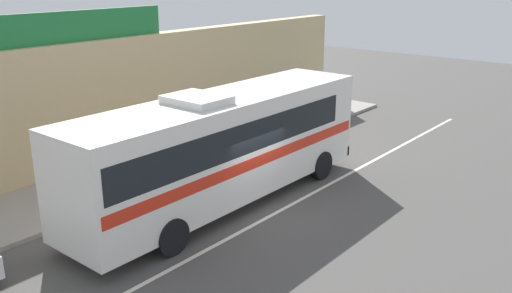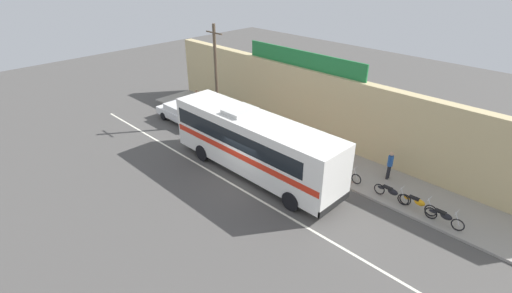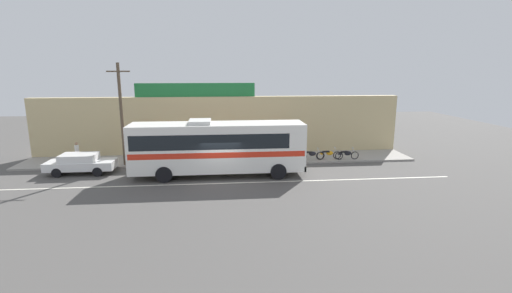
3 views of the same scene
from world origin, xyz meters
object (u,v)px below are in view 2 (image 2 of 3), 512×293
at_px(parked_car, 181,113).
at_px(motorcycle_red, 391,192).
at_px(pedestrian_far_right, 197,98).
at_px(intercity_bus, 253,141).
at_px(motorcycle_black, 444,217).
at_px(motorcycle_purple, 346,173).
at_px(pedestrian_by_curb, 390,163).
at_px(motorcycle_orange, 417,203).
at_px(utility_pole, 216,75).

distance_m(parked_car, motorcycle_red, 16.54).
bearing_deg(pedestrian_far_right, intercity_bus, -19.79).
xyz_separation_m(parked_car, motorcycle_black, (19.22, 1.50, -0.17)).
bearing_deg(motorcycle_black, pedestrian_far_right, 177.69).
distance_m(motorcycle_black, motorcycle_red, 2.77).
distance_m(intercity_bus, motorcycle_red, 7.93).
distance_m(motorcycle_purple, pedestrian_far_right, 14.80).
height_order(motorcycle_purple, pedestrian_by_curb, pedestrian_by_curb).
distance_m(motorcycle_black, motorcycle_orange, 1.39).
height_order(intercity_bus, pedestrian_by_curb, intercity_bus).
relative_size(utility_pole, motorcycle_purple, 3.83).
relative_size(motorcycle_orange, pedestrian_far_right, 1.20).
xyz_separation_m(parked_car, pedestrian_far_right, (-1.06, 2.32, 0.33)).
xyz_separation_m(intercity_bus, pedestrian_by_curb, (6.10, 4.82, -0.92)).
relative_size(motorcycle_black, motorcycle_red, 0.95).
bearing_deg(parked_car, intercity_bus, -8.60).
distance_m(intercity_bus, motorcycle_orange, 9.24).
bearing_deg(motorcycle_orange, utility_pole, -179.45).
bearing_deg(pedestrian_by_curb, parked_car, -167.47).
bearing_deg(motorcycle_orange, motorcycle_purple, -179.19).
height_order(parked_car, utility_pole, utility_pole).
bearing_deg(intercity_bus, motorcycle_black, 16.28).
xyz_separation_m(intercity_bus, utility_pole, (-6.74, 2.96, 1.86)).
xyz_separation_m(motorcycle_red, motorcycle_orange, (1.39, 0.08, 0.00)).
distance_m(motorcycle_red, motorcycle_orange, 1.40).
distance_m(motorcycle_black, motorcycle_purple, 5.51).
bearing_deg(utility_pole, motorcycle_purple, 0.45).
xyz_separation_m(utility_pole, pedestrian_by_curb, (12.84, 1.86, -2.79)).
xyz_separation_m(utility_pole, motorcycle_red, (13.91, 0.07, -3.37)).
bearing_deg(motorcycle_black, intercity_bus, -163.72).
bearing_deg(motorcycle_red, pedestrian_by_curb, 120.87).
distance_m(motorcycle_orange, pedestrian_far_right, 18.92).
bearing_deg(utility_pole, parked_car, -148.50).
distance_m(motorcycle_orange, pedestrian_by_curb, 3.06).
relative_size(parked_car, motorcycle_red, 2.28).
xyz_separation_m(utility_pole, motorcycle_orange, (15.31, 0.15, -3.37)).
bearing_deg(pedestrian_by_curb, intercity_bus, -141.67).
xyz_separation_m(parked_car, pedestrian_by_curb, (15.38, 3.42, 0.40)).
distance_m(motorcycle_red, pedestrian_far_right, 17.53).
relative_size(pedestrian_far_right, pedestrian_by_curb, 0.94).
bearing_deg(parked_car, motorcycle_purple, 6.83).
bearing_deg(motorcycle_orange, pedestrian_by_curb, 145.18).
distance_m(intercity_bus, pedestrian_by_curb, 7.83).
relative_size(motorcycle_black, pedestrian_by_curb, 1.09).
height_order(motorcycle_red, pedestrian_by_curb, pedestrian_by_curb).
distance_m(parked_car, pedestrian_by_curb, 15.76).
bearing_deg(utility_pole, motorcycle_red, 0.29).
relative_size(utility_pole, pedestrian_by_curb, 4.26).
bearing_deg(pedestrian_by_curb, pedestrian_far_right, -176.16).
xyz_separation_m(motorcycle_black, motorcycle_red, (-2.77, 0.13, 0.00)).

